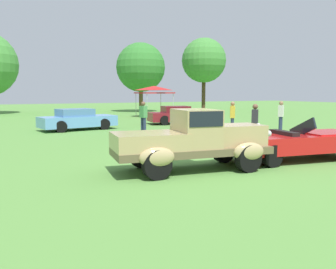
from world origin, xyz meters
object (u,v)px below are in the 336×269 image
at_px(neighbor_convertible, 298,142).
at_px(show_car_burgundy, 177,115).
at_px(spectator_near_truck, 143,117).
at_px(spectator_between_cars, 232,117).
at_px(spectator_by_row, 255,123).
at_px(canopy_tent_left_field, 154,89).
at_px(feature_pickup_truck, 193,139).
at_px(show_car_skyblue, 78,120).
at_px(spectator_far_side, 281,116).

height_order(neighbor_convertible, show_car_burgundy, neighbor_convertible).
distance_m(spectator_near_truck, spectator_between_cars, 4.58).
bearing_deg(spectator_near_truck, spectator_by_row, -64.21).
bearing_deg(show_car_burgundy, canopy_tent_left_field, 78.11).
bearing_deg(neighbor_convertible, spectator_between_cars, 70.63).
height_order(feature_pickup_truck, spectator_between_cars, feature_pickup_truck).
bearing_deg(spectator_by_row, canopy_tent_left_field, 79.19).
height_order(spectator_between_cars, spectator_by_row, same).
bearing_deg(show_car_skyblue, show_car_burgundy, 6.86).
bearing_deg(feature_pickup_truck, spectator_far_side, 32.79).
bearing_deg(neighbor_convertible, show_car_skyblue, 109.40).
height_order(show_car_burgundy, canopy_tent_left_field, canopy_tent_left_field).
bearing_deg(show_car_skyblue, spectator_by_row, -60.05).
bearing_deg(spectator_near_truck, spectator_far_side, -21.50).
distance_m(show_car_burgundy, spectator_by_row, 10.09).
bearing_deg(spectator_between_cars, spectator_far_side, -9.35).
xyz_separation_m(show_car_burgundy, spectator_by_row, (-1.76, -9.93, 0.31)).
xyz_separation_m(feature_pickup_truck, spectator_near_truck, (2.11, 8.48, 0.05)).
height_order(feature_pickup_truck, spectator_far_side, feature_pickup_truck).
xyz_separation_m(spectator_near_truck, canopy_tent_left_field, (5.88, 11.39, 1.51)).
bearing_deg(spectator_near_truck, feature_pickup_truck, -103.96).
bearing_deg(spectator_by_row, spectator_between_cars, 67.63).
xyz_separation_m(spectator_near_truck, spectator_between_cars, (4.00, -2.23, 0.00)).
bearing_deg(canopy_tent_left_field, spectator_far_side, -86.03).
bearing_deg(show_car_burgundy, spectator_between_cars, -93.57).
bearing_deg(feature_pickup_truck, spectator_between_cars, 45.65).
relative_size(neighbor_convertible, spectator_near_truck, 2.80).
bearing_deg(feature_pickup_truck, canopy_tent_left_field, 68.10).
relative_size(feature_pickup_truck, spectator_by_row, 2.70).
relative_size(show_car_skyblue, spectator_near_truck, 2.66).
bearing_deg(spectator_far_side, show_car_skyblue, 146.29).
height_order(feature_pickup_truck, canopy_tent_left_field, canopy_tent_left_field).
bearing_deg(neighbor_convertible, show_car_burgundy, 78.45).
distance_m(spectator_far_side, canopy_tent_left_field, 14.21).
bearing_deg(canopy_tent_left_field, spectator_near_truck, -117.30).
relative_size(spectator_between_cars, spectator_far_side, 1.00).
distance_m(feature_pickup_truck, neighbor_convertible, 3.86).
bearing_deg(spectator_by_row, show_car_burgundy, 79.95).
relative_size(show_car_burgundy, canopy_tent_left_field, 1.54).
xyz_separation_m(neighbor_convertible, spectator_between_cars, (2.26, 6.44, 0.33)).
relative_size(neighbor_convertible, canopy_tent_left_field, 1.73).
distance_m(feature_pickup_truck, spectator_by_row, 5.62).
relative_size(spectator_by_row, spectator_far_side, 1.00).
relative_size(spectator_by_row, canopy_tent_left_field, 0.62).
distance_m(neighbor_convertible, spectator_by_row, 3.32).
distance_m(spectator_by_row, spectator_far_side, 5.05).
bearing_deg(spectator_by_row, spectator_far_side, 33.63).
xyz_separation_m(feature_pickup_truck, show_car_burgundy, (6.52, 12.91, -0.27)).
distance_m(neighbor_convertible, spectator_between_cars, 6.83).
distance_m(show_car_skyblue, show_car_burgundy, 7.05).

